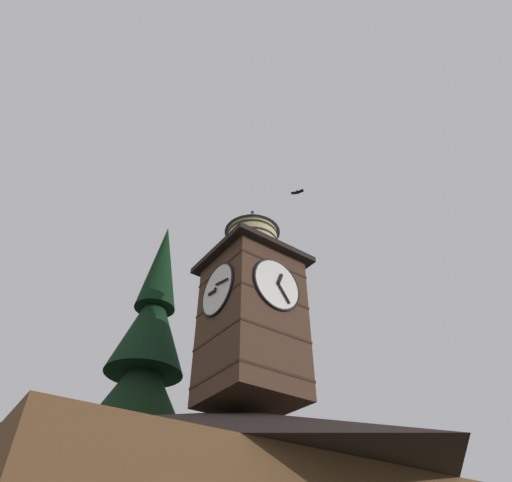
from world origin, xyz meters
name	(u,v)px	position (x,y,z in m)	size (l,w,h in m)	color
clock_tower	(252,304)	(-1.08, -1.84, 11.09)	(4.03, 4.03, 9.52)	#4C3323
pine_tree_behind	(136,417)	(0.66, -8.16, 7.74)	(6.94, 6.94, 18.78)	#473323
moon	(190,465)	(-14.90, -31.69, 11.55)	(1.60, 1.60, 1.60)	silver
flying_bird_high	(297,192)	(-4.38, -1.96, 19.79)	(0.57, 0.73, 0.16)	black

